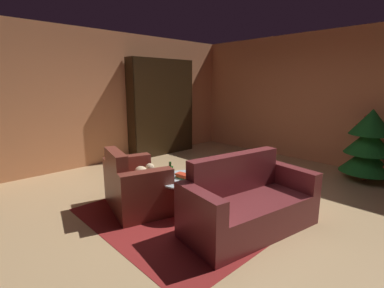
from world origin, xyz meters
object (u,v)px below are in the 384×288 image
Objects in this scene: bookshelf_unit at (165,107)px; bottle_on_table at (170,173)px; decorated_tree at (369,144)px; armchair_red at (135,187)px; book_stack_on_table at (183,176)px; coffee_table at (186,181)px; couch_red at (248,205)px.

bookshelf_unit is 9.28× the size of bottle_on_table.
decorated_tree reaches higher than bottle_on_table.
book_stack_on_table is (0.49, 0.45, 0.18)m from armchair_red.
bookshelf_unit is 3.35m from armchair_red.
armchair_red is 0.57m from bottle_on_table.
armchair_red is (2.27, -2.33, -0.83)m from bookshelf_unit.
coffee_table is 0.08m from book_stack_on_table.
book_stack_on_table is (2.76, -1.88, -0.66)m from bookshelf_unit.
couch_red is 1.09m from bottle_on_table.
coffee_table is 3.61× the size of book_stack_on_table.
armchair_red reaches higher than book_stack_on_table.
bottle_on_table is (-0.99, -0.38, 0.26)m from couch_red.
couch_red is 1.35× the size of decorated_tree.
bottle_on_table is at bearing -120.88° from coffee_table.
book_stack_on_table is (-0.92, -0.22, 0.19)m from couch_red.
book_stack_on_table is at bearing -34.20° from bookshelf_unit.
couch_red is at bearing -98.09° from decorated_tree.
armchair_red is 0.91× the size of decorated_tree.
bookshelf_unit reaches higher than book_stack_on_table.
armchair_red is at bearing -138.09° from coffee_table.
armchair_red is 4.75× the size of bottle_on_table.
bookshelf_unit is 3.42m from bottle_on_table.
bookshelf_unit is 1.96× the size of armchair_red.
coffee_table is 3.46m from decorated_tree.
book_stack_on_table is at bearing 42.64° from armchair_red.
book_stack_on_table is 3.49m from decorated_tree.
decorated_tree is (1.31, 3.19, 0.25)m from coffee_table.
decorated_tree is (0.43, 3.00, 0.37)m from couch_red.
armchair_red is at bearing -45.75° from bookshelf_unit.
armchair_red is 0.72m from coffee_table.
bookshelf_unit is 3.40m from book_stack_on_table.
coffee_table is 0.25m from bottle_on_table.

